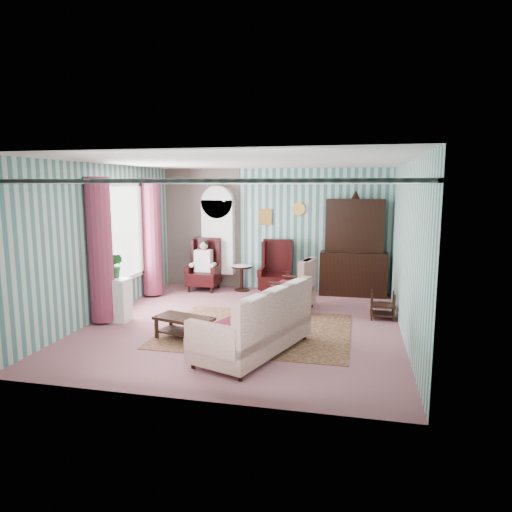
% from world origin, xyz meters
% --- Properties ---
extents(floor, '(6.00, 6.00, 0.00)m').
position_xyz_m(floor, '(0.00, 0.00, 0.00)').
color(floor, '#92555B').
rests_on(floor, ground).
extents(room_shell, '(5.53, 6.02, 2.91)m').
position_xyz_m(room_shell, '(-0.62, 0.18, 2.01)').
color(room_shell, '#3D706B').
rests_on(room_shell, ground).
extents(bookcase, '(0.80, 0.28, 2.24)m').
position_xyz_m(bookcase, '(-1.35, 2.84, 1.12)').
color(bookcase, silver).
rests_on(bookcase, floor).
extents(dresser_hutch, '(1.50, 0.56, 2.36)m').
position_xyz_m(dresser_hutch, '(1.90, 2.72, 1.18)').
color(dresser_hutch, black).
rests_on(dresser_hutch, floor).
extents(wingback_left, '(0.76, 0.80, 1.25)m').
position_xyz_m(wingback_left, '(-1.60, 2.45, 0.62)').
color(wingback_left, black).
rests_on(wingback_left, floor).
extents(wingback_right, '(0.76, 0.80, 1.25)m').
position_xyz_m(wingback_right, '(0.15, 2.45, 0.62)').
color(wingback_right, black).
rests_on(wingback_right, floor).
extents(seated_woman, '(0.44, 0.40, 1.18)m').
position_xyz_m(seated_woman, '(-1.60, 2.45, 0.59)').
color(seated_woman, silver).
rests_on(seated_woman, floor).
extents(round_side_table, '(0.50, 0.50, 0.60)m').
position_xyz_m(round_side_table, '(-0.70, 2.60, 0.30)').
color(round_side_table, black).
rests_on(round_side_table, floor).
extents(nest_table, '(0.45, 0.38, 0.54)m').
position_xyz_m(nest_table, '(2.47, 0.90, 0.27)').
color(nest_table, black).
rests_on(nest_table, floor).
extents(plant_stand, '(0.55, 0.35, 0.80)m').
position_xyz_m(plant_stand, '(-2.40, -0.30, 0.40)').
color(plant_stand, white).
rests_on(plant_stand, floor).
extents(rug, '(3.20, 2.60, 0.01)m').
position_xyz_m(rug, '(0.30, -0.30, 0.01)').
color(rug, '#471F17').
rests_on(rug, floor).
extents(sofa, '(1.63, 2.32, 0.98)m').
position_xyz_m(sofa, '(0.48, -1.35, 0.49)').
color(sofa, '#C3B297').
rests_on(sofa, floor).
extents(floral_armchair, '(0.97, 1.02, 0.96)m').
position_xyz_m(floral_armchair, '(0.70, 1.20, 0.48)').
color(floral_armchair, '#B8AF8F').
rests_on(floral_armchair, floor).
extents(coffee_table, '(1.05, 0.71, 0.38)m').
position_xyz_m(coffee_table, '(-0.76, -1.00, 0.19)').
color(coffee_table, black).
rests_on(coffee_table, floor).
extents(potted_plant_a, '(0.45, 0.43, 0.39)m').
position_xyz_m(potted_plant_a, '(-2.51, -0.41, 1.00)').
color(potted_plant_a, '#254E18').
rests_on(potted_plant_a, plant_stand).
extents(potted_plant_b, '(0.26, 0.22, 0.46)m').
position_xyz_m(potted_plant_b, '(-2.38, -0.21, 1.03)').
color(potted_plant_b, '#1C4F18').
rests_on(potted_plant_b, plant_stand).
extents(potted_plant_c, '(0.21, 0.21, 0.34)m').
position_xyz_m(potted_plant_c, '(-2.45, -0.21, 0.97)').
color(potted_plant_c, '#1C5B20').
rests_on(potted_plant_c, plant_stand).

